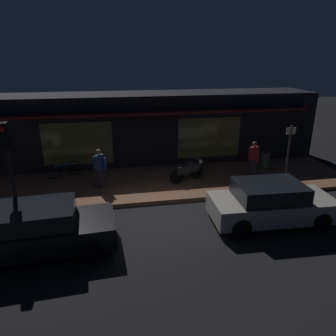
% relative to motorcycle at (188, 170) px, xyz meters
% --- Properties ---
extents(ground_plane, '(60.00, 60.00, 0.00)m').
position_rel_motorcycle_xyz_m(ground_plane, '(-1.57, -2.78, -0.65)').
color(ground_plane, black).
extents(sidewalk_slab, '(18.00, 4.00, 0.15)m').
position_rel_motorcycle_xyz_m(sidewalk_slab, '(-1.57, 0.22, -0.57)').
color(sidewalk_slab, brown).
rests_on(sidewalk_slab, ground_plane).
extents(storefront_building, '(18.00, 3.30, 3.60)m').
position_rel_motorcycle_xyz_m(storefront_building, '(-1.57, 3.61, 1.16)').
color(storefront_building, black).
rests_on(storefront_building, ground_plane).
extents(motorcycle, '(1.63, 0.81, 0.97)m').
position_rel_motorcycle_xyz_m(motorcycle, '(0.00, 0.00, 0.00)').
color(motorcycle, black).
rests_on(motorcycle, sidewalk_slab).
extents(bicycle_parked, '(1.55, 0.70, 0.91)m').
position_rel_motorcycle_xyz_m(bicycle_parked, '(-5.44, 1.56, -0.14)').
color(bicycle_parked, black).
rests_on(bicycle_parked, sidewalk_slab).
extents(person_photographer, '(0.58, 0.44, 1.67)m').
position_rel_motorcycle_xyz_m(person_photographer, '(-3.75, -0.05, 0.38)').
color(person_photographer, '#28232D').
rests_on(person_photographer, sidewalk_slab).
extents(person_bystander, '(0.43, 0.61, 1.67)m').
position_rel_motorcycle_xyz_m(person_bystander, '(2.99, -0.08, 0.38)').
color(person_bystander, '#28232D').
rests_on(person_bystander, sidewalk_slab).
extents(sign_post, '(0.44, 0.09, 2.40)m').
position_rel_motorcycle_xyz_m(sign_post, '(4.48, -0.39, 0.86)').
color(sign_post, '#47474C').
rests_on(sign_post, sidewalk_slab).
extents(trash_bin, '(0.48, 0.48, 0.93)m').
position_rel_motorcycle_xyz_m(trash_bin, '(4.10, 0.91, -0.03)').
color(trash_bin, '#2D4C33').
rests_on(trash_bin, sidewalk_slab).
extents(traffic_light_pole, '(0.24, 0.33, 3.60)m').
position_rel_motorcycle_xyz_m(traffic_light_pole, '(-6.20, -3.07, 1.83)').
color(traffic_light_pole, black).
rests_on(traffic_light_pole, ground_plane).
extents(parked_car_far, '(4.19, 1.99, 1.42)m').
position_rel_motorcycle_xyz_m(parked_car_far, '(-5.36, -4.11, 0.06)').
color(parked_car_far, black).
rests_on(parked_car_far, ground_plane).
extents(parked_car_across, '(4.17, 1.92, 1.42)m').
position_rel_motorcycle_xyz_m(parked_car_across, '(1.94, -3.75, 0.06)').
color(parked_car_across, black).
rests_on(parked_car_across, ground_plane).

